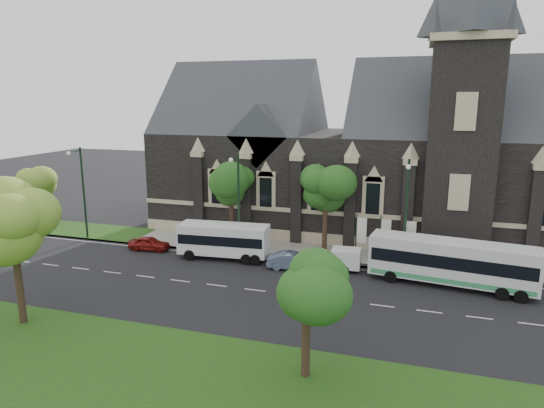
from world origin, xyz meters
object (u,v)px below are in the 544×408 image
at_px(shuttle_bus, 224,239).
at_px(sedan, 293,261).
at_px(tree_park_east, 311,288).
at_px(car_far_red, 149,243).
at_px(tree_walk_far, 40,184).
at_px(banner_flag_right, 409,237).
at_px(tree_walk_left, 234,183).
at_px(car_far_grey, 24,231).
at_px(tree_walk_right, 329,187).
at_px(street_lamp_far, 82,188).
at_px(tree_park_near, 18,221).
at_px(box_trailer, 346,258).
at_px(street_lamp_mid, 238,198).
at_px(street_lamp_near, 406,209).
at_px(banner_flag_center, 384,235).
at_px(banner_flag_left, 360,233).

relative_size(shuttle_bus, sedan, 1.88).
relative_size(tree_park_east, car_far_red, 1.68).
height_order(tree_walk_far, banner_flag_right, tree_walk_far).
height_order(tree_walk_left, car_far_grey, tree_walk_left).
relative_size(tree_walk_right, tree_walk_far, 1.24).
relative_size(banner_flag_right, sedan, 0.95).
bearing_deg(shuttle_bus, street_lamp_far, 170.84).
distance_m(tree_walk_left, car_far_grey, 21.76).
bearing_deg(tree_park_near, tree_walk_left, 72.95).
distance_m(street_lamp_far, car_far_grey, 7.89).
relative_size(tree_park_near, box_trailer, 2.57).
distance_m(street_lamp_far, box_trailer, 25.98).
bearing_deg(banner_flag_right, tree_walk_left, 173.96).
relative_size(tree_walk_right, street_lamp_mid, 0.87).
relative_size(tree_park_east, street_lamp_mid, 0.70).
bearing_deg(tree_walk_right, tree_walk_left, -179.94).
bearing_deg(tree_park_east, shuttle_bus, 125.95).
relative_size(street_lamp_near, shuttle_bus, 1.14).
height_order(banner_flag_center, car_far_red, banner_flag_center).
bearing_deg(street_lamp_near, banner_flag_right, 81.44).
bearing_deg(tree_park_east, tree_walk_right, 98.42).
height_order(street_lamp_mid, shuttle_bus, street_lamp_mid).
relative_size(street_lamp_mid, banner_flag_left, 2.25).
xyz_separation_m(tree_walk_far, car_far_red, (15.58, -4.24, -3.98)).
height_order(tree_walk_right, banner_flag_left, tree_walk_right).
xyz_separation_m(shuttle_bus, box_trailer, (10.51, 0.13, -0.72)).
bearing_deg(car_far_red, box_trailer, -96.23).
xyz_separation_m(street_lamp_near, banner_flag_center, (-1.71, 1.91, -2.73)).
bearing_deg(sedan, banner_flag_right, -71.77).
relative_size(street_lamp_near, box_trailer, 2.70).
relative_size(tree_walk_right, street_lamp_near, 0.87).
relative_size(street_lamp_near, car_far_grey, 2.30).
xyz_separation_m(tree_park_near, shuttle_bus, (6.89, 14.69, -4.70)).
xyz_separation_m(street_lamp_far, shuttle_bus, (15.12, -1.17, -3.40)).
height_order(box_trailer, sedan, box_trailer).
distance_m(street_lamp_near, sedan, 9.76).
bearing_deg(street_lamp_near, car_far_red, -177.03).
xyz_separation_m(tree_park_east, shuttle_bus, (-11.05, 15.24, -2.90)).
xyz_separation_m(tree_walk_left, tree_walk_far, (-22.03, -0.53, -1.12)).
xyz_separation_m(tree_walk_right, banner_flag_right, (7.08, -1.71, -3.43)).
relative_size(street_lamp_near, banner_flag_center, 2.25).
bearing_deg(tree_walk_right, car_far_red, -162.83).
relative_size(street_lamp_far, box_trailer, 2.70).
bearing_deg(street_lamp_mid, tree_park_near, -116.10).
relative_size(tree_walk_left, banner_flag_right, 1.91).
bearing_deg(box_trailer, banner_flag_left, 74.63).
xyz_separation_m(tree_walk_right, street_lamp_mid, (-7.21, -3.62, -0.71)).
height_order(tree_park_east, car_far_grey, tree_park_east).
xyz_separation_m(tree_walk_left, banner_flag_left, (12.08, -1.70, -3.35)).
bearing_deg(banner_flag_center, street_lamp_far, -176.14).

